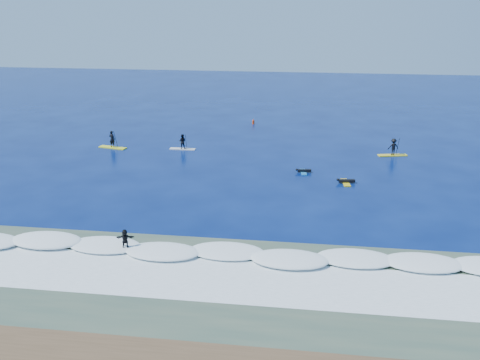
# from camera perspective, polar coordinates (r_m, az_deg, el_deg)

# --- Properties ---
(ground) EXTENTS (160.00, 160.00, 0.00)m
(ground) POSITION_cam_1_polar(r_m,az_deg,el_deg) (43.02, -0.68, -2.05)
(ground) COLOR #031246
(ground) RESTS_ON ground
(shallow_water) EXTENTS (90.00, 13.00, 0.01)m
(shallow_water) POSITION_cam_1_polar(r_m,az_deg,el_deg) (30.55, -4.63, -11.31)
(shallow_water) COLOR #36493C
(shallow_water) RESTS_ON ground
(breaking_wave) EXTENTS (40.00, 6.00, 0.30)m
(breaking_wave) POSITION_cam_1_polar(r_m,az_deg,el_deg) (33.99, -3.19, -7.99)
(breaking_wave) COLOR white
(breaking_wave) RESTS_ON ground
(whitewater) EXTENTS (34.00, 5.00, 0.02)m
(whitewater) POSITION_cam_1_polar(r_m,az_deg,el_deg) (31.40, -4.24, -10.42)
(whitewater) COLOR silver
(whitewater) RESTS_ON ground
(sup_paddler_left) EXTENTS (3.22, 1.48, 2.20)m
(sup_paddler_left) POSITION_cam_1_polar(r_m,az_deg,el_deg) (59.36, -13.47, 3.99)
(sup_paddler_left) COLOR yellow
(sup_paddler_left) RESTS_ON ground
(sup_paddler_center) EXTENTS (2.74, 0.69, 1.92)m
(sup_paddler_center) POSITION_cam_1_polar(r_m,az_deg,el_deg) (57.47, -6.16, 3.95)
(sup_paddler_center) COLOR silver
(sup_paddler_center) RESTS_ON ground
(sup_paddler_right) EXTENTS (3.07, 1.37, 2.09)m
(sup_paddler_right) POSITION_cam_1_polar(r_m,az_deg,el_deg) (56.99, 16.03, 3.30)
(sup_paddler_right) COLOR yellow
(sup_paddler_right) RESTS_ON ground
(prone_paddler_near) EXTENTS (1.64, 2.10, 0.43)m
(prone_paddler_near) POSITION_cam_1_polar(r_m,az_deg,el_deg) (47.59, 11.22, -0.17)
(prone_paddler_near) COLOR gold
(prone_paddler_near) RESTS_ON ground
(prone_paddler_far) EXTENTS (1.46, 1.88, 0.38)m
(prone_paddler_far) POSITION_cam_1_polar(r_m,az_deg,el_deg) (49.89, 6.78, 0.93)
(prone_paddler_far) COLOR #186FB6
(prone_paddler_far) RESTS_ON ground
(wave_surfer) EXTENTS (1.93, 0.88, 1.35)m
(wave_surfer) POSITION_cam_1_polar(r_m,az_deg,el_deg) (34.86, -12.16, -6.28)
(wave_surfer) COLOR silver
(wave_surfer) RESTS_ON breaking_wave
(marker_buoy) EXTENTS (0.30, 0.30, 0.71)m
(marker_buoy) POSITION_cam_1_polar(r_m,az_deg,el_deg) (69.15, 1.43, 6.23)
(marker_buoy) COLOR red
(marker_buoy) RESTS_ON ground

